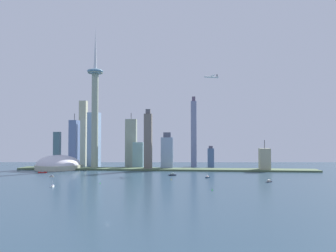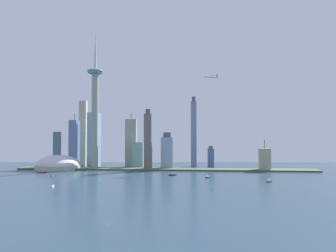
{
  "view_description": "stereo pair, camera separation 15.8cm",
  "coord_description": "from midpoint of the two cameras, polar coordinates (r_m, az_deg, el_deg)",
  "views": [
    {
      "loc": [
        79.13,
        -285.61,
        73.02
      ],
      "look_at": [
        8.97,
        461.71,
        99.47
      ],
      "focal_mm": 35.81,
      "sensor_mm": 36.0,
      "label": 1
    },
    {
      "loc": [
        79.29,
        -285.59,
        73.02
      ],
      "look_at": [
        8.97,
        461.71,
        99.47
      ],
      "focal_mm": 35.81,
      "sensor_mm": 36.0,
      "label": 2
    }
  ],
  "objects": [
    {
      "name": "skyscraper_2",
      "position": [
        850.07,
        -6.31,
        -2.88
      ],
      "size": [
        27.89,
        15.92,
        135.57
      ],
      "color": "gray",
      "rests_on": "ground"
    },
    {
      "name": "ground_plane",
      "position": [
        305.24,
        -10.23,
        -15.83
      ],
      "size": [
        6000.0,
        6000.0,
        0.0
      ],
      "primitive_type": "plane",
      "color": "#283F51"
    },
    {
      "name": "stadium_dome",
      "position": [
        821.44,
        -18.17,
        -6.35
      ],
      "size": [
        104.13,
        104.13,
        44.64
      ],
      "color": "beige",
      "rests_on": "ground"
    },
    {
      "name": "skyscraper_7",
      "position": [
        777.9,
        -0.17,
        -4.5
      ],
      "size": [
        27.71,
        14.53,
        85.55
      ],
      "color": "#8FA6C2",
      "rests_on": "ground"
    },
    {
      "name": "skyscraper_3",
      "position": [
        818.78,
        -5.03,
        -4.94
      ],
      "size": [
        24.65,
        27.78,
        62.36
      ],
      "color": "#7DA8AB",
      "rests_on": "ground"
    },
    {
      "name": "airplane",
      "position": [
        812.73,
        7.33,
        8.29
      ],
      "size": [
        34.53,
        34.97,
        8.82
      ],
      "rotation": [
        0.0,
        0.0,
        3.48
      ],
      "color": "white"
    },
    {
      "name": "skyscraper_1",
      "position": [
        761.03,
        -3.42,
        -2.56
      ],
      "size": [
        17.37,
        15.11,
        138.0
      ],
      "color": "slate",
      "rests_on": "ground"
    },
    {
      "name": "channel_buoy_1",
      "position": [
        551.15,
        -11.48,
        -9.48
      ],
      "size": [
        1.66,
        1.66,
        2.08
      ],
      "primitive_type": "cone",
      "color": "green",
      "rests_on": "ground"
    },
    {
      "name": "skyscraper_9",
      "position": [
        845.91,
        -15.68,
        -2.97
      ],
      "size": [
        18.66,
        27.42,
        131.98
      ],
      "color": "#5E77A2",
      "rests_on": "ground"
    },
    {
      "name": "boat_0",
      "position": [
        752.06,
        -20.56,
        -7.35
      ],
      "size": [
        18.32,
        8.12,
        8.26
      ],
      "rotation": [
        0.0,
        0.0,
        0.21
      ],
      "color": "red",
      "rests_on": "ground"
    },
    {
      "name": "skyscraper_0",
      "position": [
        849.54,
        4.4,
        -1.2
      ],
      "size": [
        14.15,
        18.07,
        177.33
      ],
      "color": "gray",
      "rests_on": "ground"
    },
    {
      "name": "skyscraper_4",
      "position": [
        861.31,
        -18.37,
        -3.86
      ],
      "size": [
        15.44,
        12.63,
        87.47
      ],
      "color": "#456A76",
      "rests_on": "ground"
    },
    {
      "name": "channel_buoy_2",
      "position": [
        474.72,
        7.51,
        -10.68
      ],
      "size": [
        1.94,
        1.94,
        2.72
      ],
      "primitive_type": "cone",
      "color": "green",
      "rests_on": "ground"
    },
    {
      "name": "skyscraper_10",
      "position": [
        825.25,
        7.28,
        -5.35
      ],
      "size": [
        15.33,
        22.61,
        53.4
      ],
      "color": "#48618D",
      "rests_on": "ground"
    },
    {
      "name": "skyscraper_6",
      "position": [
        841.07,
        -12.49,
        -2.35
      ],
      "size": [
        27.24,
        26.16,
        134.82
      ],
      "color": "#85A5CA",
      "rests_on": "ground"
    },
    {
      "name": "skyscraper_8",
      "position": [
        886.68,
        -14.25,
        -1.24
      ],
      "size": [
        18.33,
        15.77,
        168.14
      ],
      "color": "#B6B593",
      "rests_on": "ground"
    },
    {
      "name": "boat_2",
      "position": [
        665.72,
        -19.19,
        -8.08
      ],
      "size": [
        7.36,
        3.15,
        3.92
      ],
      "rotation": [
        0.0,
        0.0,
        3.33
      ],
      "color": "beige",
      "rests_on": "ground"
    },
    {
      "name": "observation_tower",
      "position": [
        806.32,
        -12.33,
        3.82
      ],
      "size": [
        37.93,
        37.93,
        332.35
      ],
      "color": "#97A38C",
      "rests_on": "ground"
    },
    {
      "name": "boat_1",
      "position": [
        621.06,
        6.75,
        -8.64
      ],
      "size": [
        8.94,
        12.67,
        7.08
      ],
      "rotation": [
        0.0,
        0.0,
        1.15
      ],
      "color": "#0C2038",
      "rests_on": "ground"
    },
    {
      "name": "channel_buoy_0",
      "position": [
        587.39,
        0.54,
        -9.01
      ],
      "size": [
        1.41,
        1.41,
        2.95
      ],
      "primitive_type": "cone",
      "color": "yellow",
      "rests_on": "ground"
    },
    {
      "name": "boat_4",
      "position": [
        655.29,
        0.74,
        -8.27
      ],
      "size": [
        15.52,
        8.92,
        4.69
      ],
      "rotation": [
        0.0,
        0.0,
        0.24
      ],
      "color": "black",
      "rests_on": "ground"
    },
    {
      "name": "boat_3",
      "position": [
        582.75,
        16.81,
        -8.98
      ],
      "size": [
        11.74,
        12.43,
        4.1
      ],
      "rotation": [
        0.0,
        0.0,
        3.99
      ],
      "color": "#202431",
      "rests_on": "ground"
    },
    {
      "name": "waterfront_pier",
      "position": [
        762.55,
        -0.63,
        -7.37
      ],
      "size": [
        673.33,
        46.23,
        3.74
      ],
      "primitive_type": "cube",
      "color": "#4C6243",
      "rests_on": "ground"
    },
    {
      "name": "boat_5",
      "position": [
        532.68,
        -19.05,
        -9.62
      ],
      "size": [
        3.03,
        8.29,
        9.14
      ],
      "rotation": [
        0.0,
        0.0,
        1.66
      ],
      "color": "white",
      "rests_on": "ground"
    },
    {
      "name": "skyscraper_5",
      "position": [
        768.16,
        16.12,
        -5.53
      ],
      "size": [
        22.75,
        24.02,
        67.8
      ],
      "color": "#A5A585",
      "rests_on": "ground"
    }
  ]
}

